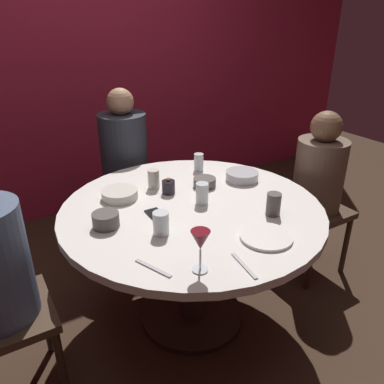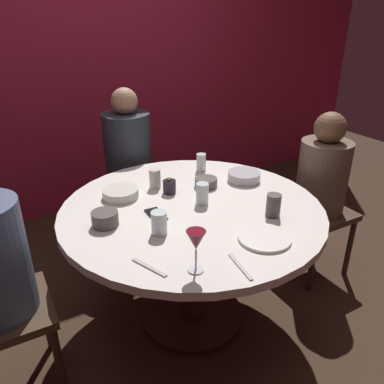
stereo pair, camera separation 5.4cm
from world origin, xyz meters
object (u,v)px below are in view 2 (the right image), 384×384
at_px(candle_holder, 169,187).
at_px(bowl_salad_center, 121,193).
at_px(cup_near_candle, 159,223).
at_px(cell_phone, 156,214).
at_px(dinner_plate, 264,238).
at_px(dining_table, 192,231).
at_px(seated_diner_back, 128,154).
at_px(cup_far_edge, 202,193).
at_px(bowl_small_white, 105,219).
at_px(cup_center_front, 201,162).
at_px(seated_diner_right, 322,178).
at_px(bowl_sauce_side, 206,182).
at_px(cup_by_left_diner, 273,205).
at_px(bowl_serving_large, 244,176).
at_px(cup_by_right_diner, 155,178).
at_px(wine_glass, 196,242).

xyz_separation_m(candle_holder, bowl_salad_center, (-0.25, 0.08, -0.01)).
distance_m(bowl_salad_center, cup_near_candle, 0.44).
xyz_separation_m(cell_phone, bowl_salad_center, (-0.08, 0.28, 0.02)).
bearing_deg(bowl_salad_center, dinner_plate, -60.26).
xyz_separation_m(dining_table, seated_diner_back, (0.00, 0.93, 0.15)).
relative_size(bowl_salad_center, cup_far_edge, 1.70).
distance_m(bowl_salad_center, bowl_small_white, 0.30).
relative_size(seated_diner_back, cup_center_front, 10.96).
bearing_deg(cup_center_front, seated_diner_right, -31.47).
distance_m(cell_phone, cup_center_front, 0.64).
bearing_deg(seated_diner_back, dining_table, 0.00).
height_order(bowl_sauce_side, cup_far_edge, cup_far_edge).
distance_m(cup_by_left_diner, cup_far_edge, 0.37).
height_order(bowl_serving_large, cup_by_left_diner, cup_by_left_diner).
xyz_separation_m(seated_diner_right, cell_phone, (-1.15, 0.00, 0.05)).
bearing_deg(bowl_serving_large, candle_holder, 172.28).
height_order(dinner_plate, bowl_salad_center, bowl_salad_center).
bearing_deg(dinner_plate, cup_by_right_diner, 104.48).
xyz_separation_m(dinner_plate, cup_by_right_diner, (-0.19, 0.74, 0.05)).
bearing_deg(cell_phone, cup_by_left_diner, 151.05).
bearing_deg(bowl_salad_center, bowl_small_white, -123.28).
relative_size(seated_diner_right, cup_by_left_diner, 9.76).
height_order(wine_glass, cup_far_edge, wine_glass).
relative_size(cell_phone, cup_near_candle, 1.29).
relative_size(bowl_small_white, bowl_sauce_side, 0.97).
bearing_deg(bowl_serving_large, dinner_plate, -118.34).
xyz_separation_m(cell_phone, cup_near_candle, (-0.05, -0.17, 0.05)).
bearing_deg(bowl_serving_large, cup_by_right_diner, 161.22).
height_order(seated_diner_right, cup_by_right_diner, seated_diner_right).
bearing_deg(cup_far_edge, seated_diner_right, -0.30).
bearing_deg(seated_diner_right, candle_holder, -11.56).
relative_size(bowl_serving_large, cup_by_left_diner, 1.68).
height_order(dinner_plate, cup_far_edge, cup_far_edge).
bearing_deg(cup_near_candle, bowl_serving_large, 23.42).
bearing_deg(cell_phone, cup_center_front, -140.25).
bearing_deg(cup_far_edge, candle_holder, 115.21).
xyz_separation_m(dinner_plate, cup_near_candle, (-0.38, 0.27, 0.05)).
bearing_deg(cup_near_candle, bowl_sauce_side, 36.83).
distance_m(dining_table, cup_by_right_diner, 0.37).
distance_m(bowl_small_white, cup_by_right_diner, 0.47).
bearing_deg(bowl_small_white, cup_far_edge, -2.60).
bearing_deg(bowl_sauce_side, wine_glass, -124.03).
height_order(dining_table, bowl_small_white, bowl_small_white).
bearing_deg(bowl_small_white, dining_table, -3.54).
bearing_deg(cell_phone, wine_glass, 85.40).
relative_size(seated_diner_right, cup_far_edge, 9.84).
relative_size(candle_holder, dinner_plate, 0.41).
height_order(dinner_plate, bowl_sauce_side, bowl_sauce_side).
bearing_deg(cup_by_right_diner, bowl_serving_large, -18.78).
bearing_deg(dinner_plate, wine_glass, -172.94).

